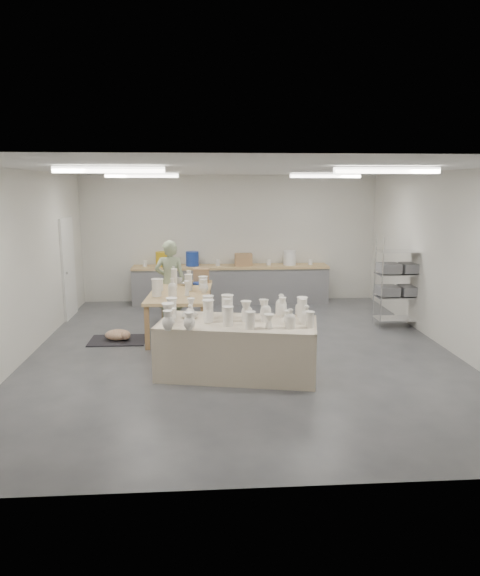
{
  "coord_description": "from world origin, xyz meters",
  "views": [
    {
      "loc": [
        -0.6,
        -8.26,
        2.74
      ],
      "look_at": [
        -0.02,
        0.2,
        1.05
      ],
      "focal_mm": 32.0,
      "sensor_mm": 36.0,
      "label": 1
    }
  ],
  "objects": [
    {
      "name": "room",
      "position": [
        -0.11,
        0.08,
        2.06
      ],
      "size": [
        8.0,
        8.02,
        3.0
      ],
      "color": "#424449",
      "rests_on": "ground"
    },
    {
      "name": "work_table",
      "position": [
        -1.03,
        1.27,
        0.82
      ],
      "size": [
        1.21,
        2.24,
        1.19
      ],
      "rotation": [
        0.0,
        0.0,
        -0.06
      ],
      "color": "tan",
      "rests_on": "ground"
    },
    {
      "name": "potter",
      "position": [
        -1.31,
        1.97,
        0.84
      ],
      "size": [
        0.63,
        0.43,
        1.69
      ],
      "primitive_type": "imported",
      "rotation": [
        0.0,
        0.0,
        3.1
      ],
      "color": "#95A680",
      "rests_on": "ground"
    },
    {
      "name": "red_stool",
      "position": [
        -1.31,
        2.24,
        0.29
      ],
      "size": [
        0.4,
        0.4,
        0.32
      ],
      "rotation": [
        0.0,
        0.0,
        0.19
      ],
      "color": "#A42917",
      "rests_on": "ground"
    },
    {
      "name": "rug",
      "position": [
        -2.19,
        0.75,
        0.01
      ],
      "size": [
        1.0,
        0.7,
        0.02
      ],
      "primitive_type": "cube",
      "color": "black",
      "rests_on": "ground"
    },
    {
      "name": "drying_table",
      "position": [
        -0.15,
        -1.05,
        0.44
      ],
      "size": [
        2.45,
        1.52,
        1.15
      ],
      "rotation": [
        0.0,
        0.0,
        -0.2
      ],
      "color": "olive",
      "rests_on": "ground"
    },
    {
      "name": "wire_shelf",
      "position": [
        3.2,
        1.4,
        0.92
      ],
      "size": [
        0.88,
        0.48,
        1.8
      ],
      "color": "silver",
      "rests_on": "ground"
    },
    {
      "name": "cat",
      "position": [
        -2.17,
        0.73,
        0.12
      ],
      "size": [
        0.53,
        0.44,
        0.2
      ],
      "rotation": [
        0.0,
        0.0,
        -0.32
      ],
      "color": "white",
      "rests_on": "rug"
    },
    {
      "name": "back_counter",
      "position": [
        -0.01,
        3.68,
        0.49
      ],
      "size": [
        4.6,
        0.6,
        1.24
      ],
      "color": "tan",
      "rests_on": "ground"
    }
  ]
}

